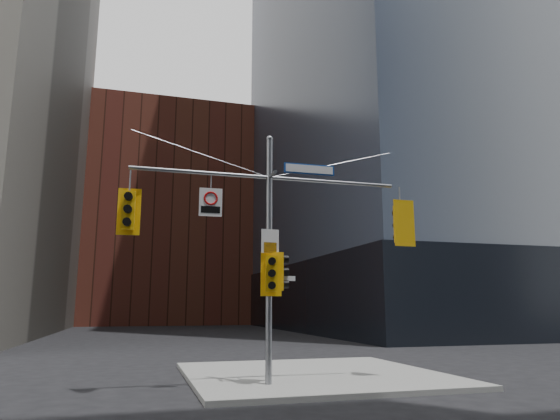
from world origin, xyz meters
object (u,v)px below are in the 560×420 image
traffic_light_pole_front (271,274)px  regulatory_sign_arm (211,201)px  signal_assembly (269,230)px  traffic_light_pole_side (280,272)px  traffic_light_east_arm (401,224)px  traffic_light_west_arm (128,210)px  street_sign_blade (309,169)px

traffic_light_pole_front → regulatory_sign_arm: bearing=-177.1°
signal_assembly → regulatory_sign_arm: 1.88m
traffic_light_pole_side → traffic_light_pole_front: traffic_light_pole_side is taller
signal_assembly → traffic_light_pole_side: size_ratio=7.37×
traffic_light_east_arm → traffic_light_pole_side: (-3.97, 0.00, -1.57)m
traffic_light_west_arm → regulatory_sign_arm: (2.22, -0.03, 0.38)m
traffic_light_east_arm → regulatory_sign_arm: bearing=-0.7°
street_sign_blade → regulatory_sign_arm: bearing=-179.0°
street_sign_blade → regulatory_sign_arm: (-2.98, -0.02, -1.17)m
street_sign_blade → traffic_light_west_arm: bearing=-179.6°
traffic_light_pole_side → traffic_light_pole_front: (-0.32, -0.27, -0.08)m
traffic_light_pole_front → street_sign_blade: size_ratio=0.77×
traffic_light_pole_front → traffic_light_pole_side: bearing=50.8°
traffic_light_pole_front → regulatory_sign_arm: regulatory_sign_arm is taller
traffic_light_pole_front → street_sign_blade: (1.26, 0.27, 3.20)m
traffic_light_pole_front → traffic_light_east_arm: bearing=14.6°
signal_assembly → traffic_light_pole_front: bearing=-89.8°
traffic_light_east_arm → street_sign_blade: bearing=-1.0°
traffic_light_east_arm → regulatory_sign_arm: size_ratio=1.79×
street_sign_blade → signal_assembly: bearing=-179.3°
traffic_light_east_arm → traffic_light_pole_side: traffic_light_east_arm is taller
traffic_light_pole_side → street_sign_blade: 3.25m
signal_assembly → traffic_light_east_arm: (4.29, 0.00, 0.38)m
traffic_light_west_arm → traffic_light_east_arm: bearing=4.3°
signal_assembly → traffic_light_pole_side: signal_assembly is taller
traffic_light_west_arm → traffic_light_east_arm: 8.23m
signal_assembly → traffic_light_pole_front: size_ratio=6.46×
street_sign_blade → regulatory_sign_arm: 3.20m
traffic_light_west_arm → street_sign_blade: 5.42m
traffic_light_west_arm → regulatory_sign_arm: size_ratio=1.60×
traffic_light_west_arm → traffic_light_pole_side: 4.54m
traffic_light_pole_front → street_sign_blade: 3.45m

